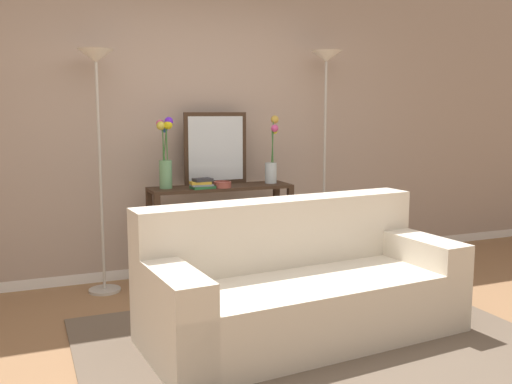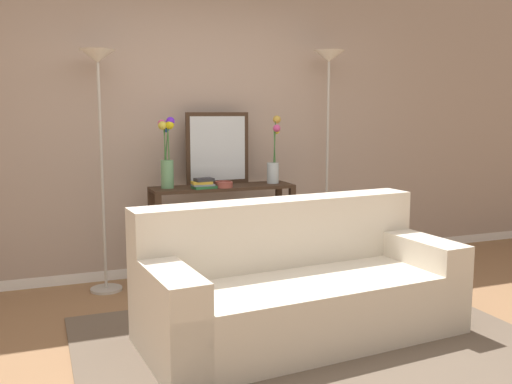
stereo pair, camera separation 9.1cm
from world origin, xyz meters
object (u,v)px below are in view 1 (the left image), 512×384
console_table (221,216)px  floor_lamp_right (326,99)px  vase_short_flowers (272,160)px  fruit_bowl (222,184)px  wall_mirror (216,148)px  book_stack (202,184)px  floor_lamp_left (97,104)px  vase_tall_flowers (165,156)px  book_row_under_console (184,277)px  couch (300,289)px

console_table → floor_lamp_right: 1.46m
vase_short_flowers → fruit_bowl: (-0.51, -0.11, -0.19)m
wall_mirror → vase_short_flowers: size_ratio=1.05×
fruit_bowl → book_stack: (-0.18, 0.00, 0.01)m
console_table → floor_lamp_left: bearing=178.2°
vase_tall_flowers → book_stack: size_ratio=2.89×
console_table → book_row_under_console: 0.62m
book_row_under_console → couch: bearing=-73.7°
fruit_bowl → vase_tall_flowers: bearing=164.3°
couch → fruit_bowl: (-0.09, 1.29, 0.55)m
couch → console_table: couch is taller
wall_mirror → book_row_under_console: (-0.35, -0.14, -1.10)m
floor_lamp_right → vase_tall_flowers: floor_lamp_right is taller
floor_lamp_right → vase_short_flowers: bearing=-177.5°
book_stack → book_row_under_console: (-0.14, 0.10, -0.82)m
floor_lamp_right → book_row_under_console: size_ratio=5.98×
floor_lamp_right → couch: bearing=-124.3°
floor_lamp_left → book_row_under_console: bearing=-2.7°
couch → fruit_bowl: bearing=94.0°
couch → floor_lamp_left: 2.17m
book_row_under_console → console_table: bearing=-0.0°
console_table → fruit_bowl: (-0.02, -0.11, 0.29)m
vase_tall_flowers → book_row_under_console: vase_tall_flowers is taller
couch → wall_mirror: wall_mirror is taller
book_row_under_console → wall_mirror: bearing=22.6°
vase_tall_flowers → book_row_under_console: (0.14, -0.02, -1.05)m
floor_lamp_right → fruit_bowl: floor_lamp_right is taller
floor_lamp_left → vase_short_flowers: size_ratio=3.23×
couch → book_row_under_console: couch is taller
vase_tall_flowers → book_row_under_console: 1.06m
couch → vase_tall_flowers: 1.72m
floor_lamp_right → book_row_under_console: bearing=-178.7°
console_table → vase_tall_flowers: 0.72m
wall_mirror → fruit_bowl: (-0.03, -0.25, -0.29)m
wall_mirror → couch: bearing=-87.6°
wall_mirror → vase_short_flowers: bearing=-15.7°
book_row_under_console → floor_lamp_right: bearing=1.3°
couch → console_table: (-0.07, 1.40, 0.26)m
book_stack → console_table: bearing=26.6°
floor_lamp_right → book_stack: bearing=-173.9°
floor_lamp_right → fruit_bowl: 1.30m
floor_lamp_left → vase_short_flowers: 1.58m
couch → fruit_bowl: fruit_bowl is taller
floor_lamp_left → vase_tall_flowers: floor_lamp_left is taller
floor_lamp_left → fruit_bowl: floor_lamp_left is taller
couch → console_table: size_ratio=1.72×
console_table → floor_lamp_left: size_ratio=0.64×
floor_lamp_right → book_stack: floor_lamp_right is taller
floor_lamp_right → wall_mirror: 1.13m
wall_mirror → book_stack: 0.42m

